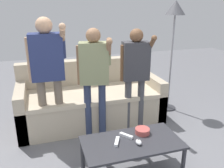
{
  "coord_description": "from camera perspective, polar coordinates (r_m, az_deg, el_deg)",
  "views": [
    {
      "loc": [
        -0.79,
        -2.1,
        1.81
      ],
      "look_at": [
        -0.01,
        0.41,
        0.9
      ],
      "focal_mm": 38.39,
      "sensor_mm": 36.0,
      "label": 1
    }
  ],
  "objects": [
    {
      "name": "player_left",
      "position": [
        3.14,
        -15.08,
        4.11
      ],
      "size": [
        0.48,
        0.34,
        1.64
      ],
      "color": "#756656",
      "rests_on": "ground"
    },
    {
      "name": "couch",
      "position": [
        3.82,
        -5.16,
        -3.99
      ],
      "size": [
        2.17,
        0.95,
        0.91
      ],
      "color": "#B7A88E",
      "rests_on": "ground"
    },
    {
      "name": "game_remote_nunchuk",
      "position": [
        2.56,
        6.37,
        -13.59
      ],
      "size": [
        0.06,
        0.09,
        0.05
      ],
      "color": "white",
      "rests_on": "coffee_table"
    },
    {
      "name": "player_right",
      "position": [
        3.34,
        5.62,
        3.67
      ],
      "size": [
        0.43,
        0.34,
        1.47
      ],
      "color": "#47474C",
      "rests_on": "ground"
    },
    {
      "name": "game_remote_wand_near",
      "position": [
        2.67,
        3.4,
        -12.18
      ],
      "size": [
        0.12,
        0.15,
        0.03
      ],
      "color": "white",
      "rests_on": "coffee_table"
    },
    {
      "name": "floor_lamp",
      "position": [
        4.03,
        14.73,
        15.04
      ],
      "size": [
        0.32,
        0.32,
        1.83
      ],
      "color": "#2D2D33",
      "rests_on": "ground"
    },
    {
      "name": "snack_bowl",
      "position": [
        2.74,
        7.25,
        -11.05
      ],
      "size": [
        0.16,
        0.16,
        0.06
      ],
      "primitive_type": "cylinder",
      "color": "#B24C47",
      "rests_on": "coffee_table"
    },
    {
      "name": "coffee_table",
      "position": [
        2.63,
        4.71,
        -14.34
      ],
      "size": [
        1.05,
        0.55,
        0.41
      ],
      "color": "#2D2D33",
      "rests_on": "ground"
    },
    {
      "name": "player_center",
      "position": [
        3.12,
        -4.26,
        2.98
      ],
      "size": [
        0.43,
        0.42,
        1.5
      ],
      "color": "#2D3856",
      "rests_on": "ground"
    },
    {
      "name": "game_remote_wand_far",
      "position": [
        2.57,
        1.19,
        -13.53
      ],
      "size": [
        0.1,
        0.16,
        0.03
      ],
      "color": "white",
      "rests_on": "coffee_table"
    }
  ]
}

